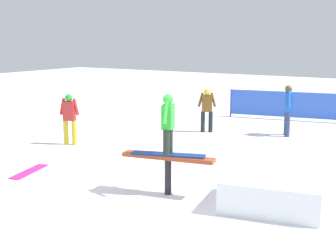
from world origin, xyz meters
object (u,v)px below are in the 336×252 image
(bystander_brown, at_px, (207,108))
(bystander_blue, at_px, (288,108))
(loose_snowboard_white, at_px, (229,159))
(loose_snowboard_magenta, at_px, (29,171))
(bystander_red, at_px, (69,116))
(main_rider_on_rail, at_px, (168,126))
(rail_feature, at_px, (168,162))

(bystander_brown, relative_size, bystander_blue, 0.89)
(bystander_brown, relative_size, loose_snowboard_white, 1.01)
(loose_snowboard_white, xyz_separation_m, loose_snowboard_magenta, (3.55, 3.59, 0.00))
(loose_snowboard_white, relative_size, loose_snowboard_magenta, 1.14)
(bystander_red, distance_m, loose_snowboard_magenta, 3.06)
(main_rider_on_rail, relative_size, loose_snowboard_white, 1.05)
(bystander_brown, bearing_deg, bystander_red, 24.89)
(rail_feature, distance_m, bystander_red, 5.37)
(rail_feature, bearing_deg, loose_snowboard_white, -99.11)
(loose_snowboard_white, bearing_deg, bystander_brown, -162.01)
(bystander_red, xyz_separation_m, loose_snowboard_white, (-4.77, -0.91, -0.84))
(bystander_red, height_order, loose_snowboard_magenta, bystander_red)
(bystander_blue, xyz_separation_m, loose_snowboard_white, (0.31, 3.77, -0.92))
(loose_snowboard_magenta, bearing_deg, rail_feature, 80.49)
(loose_snowboard_white, distance_m, loose_snowboard_magenta, 5.05)
(main_rider_on_rail, bearing_deg, loose_snowboard_white, -106.51)
(bystander_red, bearing_deg, bystander_blue, 21.13)
(rail_feature, relative_size, bystander_red, 1.28)
(rail_feature, height_order, loose_snowboard_white, rail_feature)
(bystander_blue, distance_m, loose_snowboard_magenta, 8.36)
(bystander_brown, bearing_deg, bystander_blue, 167.64)
(bystander_red, xyz_separation_m, loose_snowboard_magenta, (-1.22, 2.68, -0.84))
(rail_feature, relative_size, bystander_brown, 1.32)
(loose_snowboard_white, bearing_deg, main_rider_on_rail, -17.02)
(bystander_red, relative_size, loose_snowboard_white, 1.04)
(bystander_brown, height_order, bystander_red, bystander_red)
(main_rider_on_rail, xyz_separation_m, bystander_red, (4.87, -2.27, -0.56))
(rail_feature, bearing_deg, bystander_brown, -80.38)
(rail_feature, xyz_separation_m, loose_snowboard_white, (0.10, -3.18, -0.66))
(loose_snowboard_magenta, bearing_deg, bystander_red, -171.41)
(main_rider_on_rail, relative_size, loose_snowboard_magenta, 1.19)
(bystander_brown, xyz_separation_m, loose_snowboard_magenta, (1.37, 6.51, -0.81))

